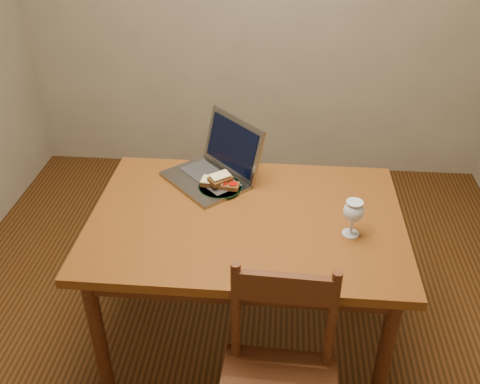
# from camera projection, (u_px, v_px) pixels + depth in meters

# --- Properties ---
(floor) EXTENTS (3.20, 3.20, 0.02)m
(floor) POSITION_uv_depth(u_px,v_px,m) (237.00, 322.00, 2.73)
(floor) COLOR black
(floor) RESTS_ON ground
(table) EXTENTS (1.30, 0.90, 0.74)m
(table) POSITION_uv_depth(u_px,v_px,m) (246.00, 233.00, 2.27)
(table) COLOR #532D0D
(table) RESTS_ON floor
(chair) EXTENTS (0.43, 0.41, 0.44)m
(chair) POSITION_uv_depth(u_px,v_px,m) (279.00, 381.00, 1.85)
(chair) COLOR #35160B
(chair) RESTS_ON floor
(plate) EXTENTS (0.20, 0.20, 0.02)m
(plate) POSITION_uv_depth(u_px,v_px,m) (220.00, 188.00, 2.40)
(plate) COLOR black
(plate) RESTS_ON table
(sandwich_cheese) EXTENTS (0.12, 0.08, 0.03)m
(sandwich_cheese) POSITION_uv_depth(u_px,v_px,m) (213.00, 182.00, 2.39)
(sandwich_cheese) COLOR #381E0C
(sandwich_cheese) RESTS_ON plate
(sandwich_tomato) EXTENTS (0.10, 0.07, 0.03)m
(sandwich_tomato) POSITION_uv_depth(u_px,v_px,m) (228.00, 185.00, 2.37)
(sandwich_tomato) COLOR #381E0C
(sandwich_tomato) RESTS_ON plate
(sandwich_top) EXTENTS (0.12, 0.11, 0.03)m
(sandwich_top) POSITION_uv_depth(u_px,v_px,m) (220.00, 178.00, 2.37)
(sandwich_top) COLOR #381E0C
(sandwich_top) RESTS_ON plate
(milk_glass) EXTENTS (0.08, 0.08, 0.16)m
(milk_glass) POSITION_uv_depth(u_px,v_px,m) (353.00, 218.00, 2.08)
(milk_glass) COLOR white
(milk_glass) RESTS_ON table
(laptop) EXTENTS (0.50, 0.50, 0.27)m
(laptop) POSITION_uv_depth(u_px,v_px,m) (218.00, 164.00, 2.45)
(laptop) COLOR slate
(laptop) RESTS_ON table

